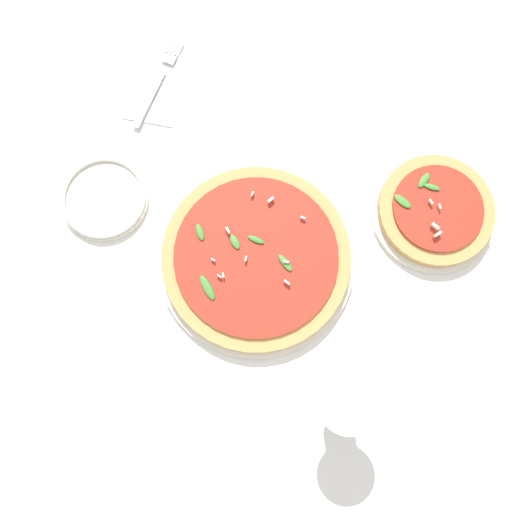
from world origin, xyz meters
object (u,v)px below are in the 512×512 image
(wine_glass, at_px, (344,398))
(side_plate_white, at_px, (105,197))
(pizza_arugula_main, at_px, (256,258))
(fork, at_px, (157,83))
(pizza_personal_side, at_px, (435,211))

(wine_glass, bearing_deg, side_plate_white, 77.75)
(pizza_arugula_main, height_order, fork, pizza_arugula_main)
(pizza_arugula_main, xyz_separation_m, wine_glass, (-0.14, -0.22, 0.10))
(pizza_arugula_main, height_order, pizza_personal_side, pizza_personal_side)
(pizza_arugula_main, relative_size, pizza_personal_side, 1.55)
(pizza_personal_side, xyz_separation_m, side_plate_white, (-0.25, 0.53, -0.01))
(pizza_arugula_main, relative_size, fork, 1.73)
(pizza_arugula_main, bearing_deg, wine_glass, -122.43)
(wine_glass, height_order, side_plate_white, wine_glass)
(wine_glass, relative_size, side_plate_white, 1.02)
(pizza_personal_side, relative_size, fork, 1.11)
(wine_glass, bearing_deg, pizza_personal_side, -2.79)
(pizza_arugula_main, xyz_separation_m, pizza_personal_side, (0.23, -0.24, -0.00))
(wine_glass, xyz_separation_m, side_plate_white, (0.11, 0.51, -0.10))
(wine_glass, distance_m, side_plate_white, 0.54)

